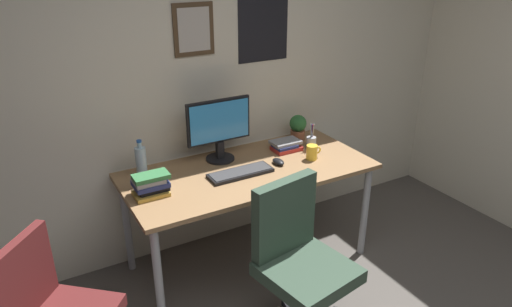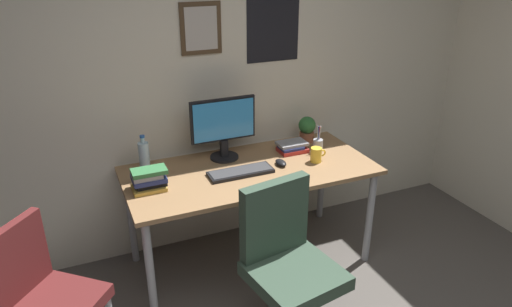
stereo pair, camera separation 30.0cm
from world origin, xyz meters
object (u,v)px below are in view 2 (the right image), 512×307
potted_plant (307,128)px  coffee_mug_near (316,155)px  monitor (223,126)px  office_chair (287,258)px  keyboard (241,172)px  pen_cup (318,145)px  book_stack_right (292,147)px  computer_mouse (281,163)px  book_stack_left (149,179)px  side_chair (41,295)px  water_bottle (144,156)px

potted_plant → coffee_mug_near: bearing=-108.7°
monitor → coffee_mug_near: monitor is taller
office_chair → keyboard: (-0.00, 0.68, 0.23)m
coffee_mug_near → potted_plant: 0.38m
pen_cup → book_stack_right: pen_cup is taller
office_chair → monitor: 1.06m
office_chair → pen_cup: size_ratio=4.75×
keyboard → book_stack_right: bearing=22.1°
coffee_mug_near → book_stack_right: (-0.07, 0.22, -0.02)m
computer_mouse → book_stack_left: bearing=179.4°
side_chair → potted_plant: size_ratio=4.49×
side_chair → computer_mouse: size_ratio=7.95×
book_stack_left → book_stack_right: bearing=9.0°
book_stack_right → side_chair: bearing=-160.3°
monitor → book_stack_right: monitor is taller
keyboard → monitor: bearing=92.6°
computer_mouse → pen_cup: 0.36m
monitor → book_stack_left: 0.66m
monitor → book_stack_right: 0.54m
potted_plant → book_stack_left: bearing=-166.5°
potted_plant → pen_cup: bearing=-96.5°
monitor → potted_plant: (0.68, 0.05, -0.13)m
coffee_mug_near → potted_plant: bearing=71.3°
office_chair → potted_plant: (0.67, 1.00, 0.32)m
computer_mouse → coffee_mug_near: size_ratio=0.95×
coffee_mug_near → pen_cup: (0.10, 0.14, 0.00)m
monitor → book_stack_left: bearing=-156.0°
computer_mouse → coffee_mug_near: bearing=-10.0°
side_chair → coffee_mug_near: bearing=12.4°
water_bottle → book_stack_right: bearing=-5.4°
computer_mouse → potted_plant: bearing=40.2°
computer_mouse → pen_cup: (0.35, 0.10, 0.04)m
coffee_mug_near → book_stack_left: 1.14m
water_bottle → computer_mouse: bearing=-17.9°
side_chair → water_bottle: water_bottle is taller
coffee_mug_near → book_stack_left: bearing=177.3°
water_bottle → book_stack_right: 1.05m
monitor → computer_mouse: size_ratio=4.18×
coffee_mug_near → pen_cup: size_ratio=0.58×
keyboard → coffee_mug_near: (0.55, -0.03, 0.04)m
keyboard → book_stack_left: book_stack_left is taller
keyboard → potted_plant: size_ratio=2.21×
water_bottle → book_stack_left: size_ratio=1.17×
computer_mouse → potted_plant: potted_plant is taller
side_chair → book_stack_right: (1.73, 0.62, 0.28)m
coffee_mug_near → side_chair: bearing=-167.6°
office_chair → coffee_mug_near: bearing=49.7°
side_chair → potted_plant: bearing=21.4°
water_bottle → keyboard: bearing=-27.4°
monitor → computer_mouse: monitor is taller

